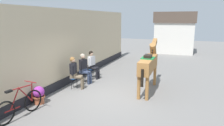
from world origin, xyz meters
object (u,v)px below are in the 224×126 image
Objects in this scene: seated_visitor_far at (93,63)px; seated_visitor_middle at (84,67)px; flower_planter_near at (39,95)px; saddled_horse_center at (149,64)px; leaning_bicycle at (20,105)px; seated_visitor_near at (75,71)px.

seated_visitor_middle is at bearing -90.62° from seated_visitor_far.
flower_planter_near is at bearing -95.65° from seated_visitor_far.
saddled_horse_center reaches higher than seated_visitor_middle.
leaning_bicycle reaches higher than flower_planter_near.
seated_visitor_middle is 2.17× the size of flower_planter_near.
seated_visitor_far is 0.46× the size of saddled_horse_center.
seated_visitor_near and seated_visitor_far have the same top height.
seated_visitor_far is 2.17× the size of flower_planter_near.
flower_planter_near is (-3.34, -2.77, -0.82)m from saddled_horse_center.
leaning_bicycle is (-0.17, -3.83, -0.38)m from seated_visitor_middle.
seated_visitor_middle is 2.82m from flower_planter_near.
seated_visitor_middle reaches higher than leaning_bicycle.
saddled_horse_center is 1.71× the size of leaning_bicycle.
seated_visitor_near is at bearing -89.96° from seated_visitor_far.
seated_visitor_near is 1.00× the size of seated_visitor_far.
seated_visitor_near and seated_visitor_middle have the same top height.
saddled_horse_center is at bearing 39.59° from flower_planter_near.
saddled_horse_center is (2.99, 0.87, 0.38)m from seated_visitor_near.
saddled_horse_center is at bearing -15.93° from seated_visitor_far.
seated_visitor_far is at bearing 87.85° from leaning_bicycle.
seated_visitor_middle is 1.00× the size of seated_visitor_far.
flower_planter_near is 1.08m from leaning_bicycle.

